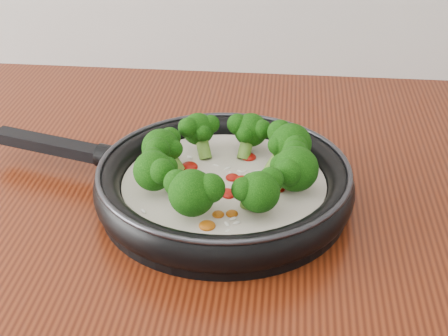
# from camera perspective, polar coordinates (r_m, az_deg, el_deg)

# --- Properties ---
(skillet) EXTENTS (0.51, 0.38, 0.09)m
(skillet) POSITION_cam_1_polar(r_m,az_deg,el_deg) (0.79, -0.10, -1.08)
(skillet) COLOR black
(skillet) RESTS_ON counter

